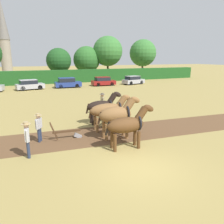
{
  "coord_description": "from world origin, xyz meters",
  "views": [
    {
      "loc": [
        -4.45,
        -7.26,
        4.56
      ],
      "look_at": [
        1.05,
        5.44,
        1.1
      ],
      "focal_mm": 35.0,
      "sensor_mm": 36.0,
      "label": 1
    }
  ],
  "objects_px": {
    "tree_center_right": "(108,51)",
    "farmer_onlooker_left": "(27,137)",
    "draft_horse_lead_left": "(128,125)",
    "farmer_beside_team": "(102,102)",
    "church_spire": "(3,34)",
    "parked_car_right": "(103,81)",
    "tree_center_left": "(59,61)",
    "draft_horse_lead_right": "(117,115)",
    "parked_car_far_right": "(133,80)",
    "draft_horse_trail_left": "(109,110)",
    "tree_center": "(87,60)",
    "tree_right": "(143,53)",
    "plow": "(69,133)",
    "parked_car_center": "(30,85)",
    "draft_horse_trail_right": "(102,106)",
    "farmer_at_plow": "(39,126)",
    "parked_car_center_right": "(68,83)"
  },
  "relations": [
    {
      "from": "tree_center_right",
      "to": "farmer_onlooker_left",
      "type": "distance_m",
      "value": 40.68
    },
    {
      "from": "draft_horse_lead_left",
      "to": "farmer_beside_team",
      "type": "height_order",
      "value": "draft_horse_lead_left"
    },
    {
      "from": "church_spire",
      "to": "farmer_beside_team",
      "type": "bearing_deg",
      "value": -81.68
    },
    {
      "from": "parked_car_right",
      "to": "farmer_onlooker_left",
      "type": "bearing_deg",
      "value": -116.9
    },
    {
      "from": "tree_center_left",
      "to": "draft_horse_lead_right",
      "type": "height_order",
      "value": "tree_center_left"
    },
    {
      "from": "farmer_beside_team",
      "to": "parked_car_far_right",
      "type": "distance_m",
      "value": 21.69
    },
    {
      "from": "draft_horse_trail_left",
      "to": "church_spire",
      "type": "bearing_deg",
      "value": 101.8
    },
    {
      "from": "tree_center",
      "to": "parked_car_right",
      "type": "relative_size",
      "value": 1.79
    },
    {
      "from": "tree_center",
      "to": "draft_horse_lead_right",
      "type": "relative_size",
      "value": 2.67
    },
    {
      "from": "tree_right",
      "to": "plow",
      "type": "height_order",
      "value": "tree_right"
    },
    {
      "from": "parked_car_center",
      "to": "draft_horse_trail_right",
      "type": "bearing_deg",
      "value": -89.48
    },
    {
      "from": "draft_horse_lead_right",
      "to": "parked_car_far_right",
      "type": "bearing_deg",
      "value": 64.09
    },
    {
      "from": "farmer_at_plow",
      "to": "farmer_onlooker_left",
      "type": "relative_size",
      "value": 0.93
    },
    {
      "from": "plow",
      "to": "farmer_beside_team",
      "type": "xyz_separation_m",
      "value": [
        3.69,
        4.25,
        0.75
      ]
    },
    {
      "from": "church_spire",
      "to": "parked_car_right",
      "type": "height_order",
      "value": "church_spire"
    },
    {
      "from": "parked_car_center_right",
      "to": "draft_horse_lead_right",
      "type": "bearing_deg",
      "value": -93.57
    },
    {
      "from": "tree_right",
      "to": "tree_center_right",
      "type": "bearing_deg",
      "value": -174.96
    },
    {
      "from": "tree_right",
      "to": "parked_car_center_right",
      "type": "relative_size",
      "value": 2.18
    },
    {
      "from": "tree_center_left",
      "to": "farmer_at_plow",
      "type": "height_order",
      "value": "tree_center_left"
    },
    {
      "from": "parked_car_far_right",
      "to": "farmer_at_plow",
      "type": "bearing_deg",
      "value": -141.02
    },
    {
      "from": "tree_right",
      "to": "farmer_onlooker_left",
      "type": "relative_size",
      "value": 5.09
    },
    {
      "from": "tree_center_right",
      "to": "draft_horse_trail_right",
      "type": "xyz_separation_m",
      "value": [
        -13.56,
        -31.99,
        -4.69
      ]
    },
    {
      "from": "draft_horse_trail_left",
      "to": "farmer_at_plow",
      "type": "distance_m",
      "value": 4.36
    },
    {
      "from": "tree_center",
      "to": "draft_horse_lead_right",
      "type": "distance_m",
      "value": 37.52
    },
    {
      "from": "tree_center",
      "to": "tree_right",
      "type": "relative_size",
      "value": 0.79
    },
    {
      "from": "draft_horse_trail_left",
      "to": "parked_car_center_right",
      "type": "distance_m",
      "value": 21.78
    },
    {
      "from": "tree_right",
      "to": "draft_horse_trail_left",
      "type": "bearing_deg",
      "value": -123.97
    },
    {
      "from": "tree_right",
      "to": "draft_horse_lead_right",
      "type": "distance_m",
      "value": 43.03
    },
    {
      "from": "draft_horse_trail_left",
      "to": "parked_car_center_right",
      "type": "xyz_separation_m",
      "value": [
        2.01,
        21.68,
        -0.58
      ]
    },
    {
      "from": "draft_horse_trail_right",
      "to": "parked_car_center",
      "type": "distance_m",
      "value": 20.25
    },
    {
      "from": "tree_center",
      "to": "draft_horse_lead_left",
      "type": "relative_size",
      "value": 2.59
    },
    {
      "from": "tree_center_left",
      "to": "parked_car_center_right",
      "type": "bearing_deg",
      "value": -94.42
    },
    {
      "from": "tree_center",
      "to": "parked_car_center_right",
      "type": "xyz_separation_m",
      "value": [
        -7.18,
        -13.01,
        -3.38
      ]
    },
    {
      "from": "draft_horse_trail_left",
      "to": "parked_car_center",
      "type": "bearing_deg",
      "value": 104.37
    },
    {
      "from": "draft_horse_trail_right",
      "to": "tree_center",
      "type": "bearing_deg",
      "value": 79.57
    },
    {
      "from": "tree_center_right",
      "to": "parked_car_right",
      "type": "distance_m",
      "value": 14.11
    },
    {
      "from": "parked_car_right",
      "to": "church_spire",
      "type": "bearing_deg",
      "value": 112.65
    },
    {
      "from": "farmer_at_plow",
      "to": "farmer_onlooker_left",
      "type": "distance_m",
      "value": 1.99
    },
    {
      "from": "tree_center_left",
      "to": "tree_center_right",
      "type": "xyz_separation_m",
      "value": [
        10.77,
        0.03,
        1.96
      ]
    },
    {
      "from": "draft_horse_lead_right",
      "to": "farmer_beside_team",
      "type": "height_order",
      "value": "draft_horse_lead_right"
    },
    {
      "from": "tree_center",
      "to": "farmer_beside_team",
      "type": "bearing_deg",
      "value": -104.85
    },
    {
      "from": "tree_center_right",
      "to": "draft_horse_lead_right",
      "type": "distance_m",
      "value": 37.99
    },
    {
      "from": "parked_car_right",
      "to": "parked_car_center",
      "type": "bearing_deg",
      "value": -176.93
    },
    {
      "from": "draft_horse_lead_left",
      "to": "draft_horse_trail_left",
      "type": "bearing_deg",
      "value": 90.14
    },
    {
      "from": "church_spire",
      "to": "draft_horse_lead_left",
      "type": "xyz_separation_m",
      "value": [
        7.35,
        -65.43,
        -10.0
      ]
    },
    {
      "from": "parked_car_far_right",
      "to": "church_spire",
      "type": "bearing_deg",
      "value": 105.62
    },
    {
      "from": "parked_car_right",
      "to": "draft_horse_trail_left",
      "type": "bearing_deg",
      "value": -108.63
    },
    {
      "from": "tree_center_right",
      "to": "draft_horse_lead_right",
      "type": "height_order",
      "value": "tree_center_right"
    },
    {
      "from": "tree_center_left",
      "to": "church_spire",
      "type": "xyz_separation_m",
      "value": [
        -10.53,
        28.81,
        7.3
      ]
    },
    {
      "from": "church_spire",
      "to": "parked_car_center",
      "type": "height_order",
      "value": "church_spire"
    }
  ]
}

